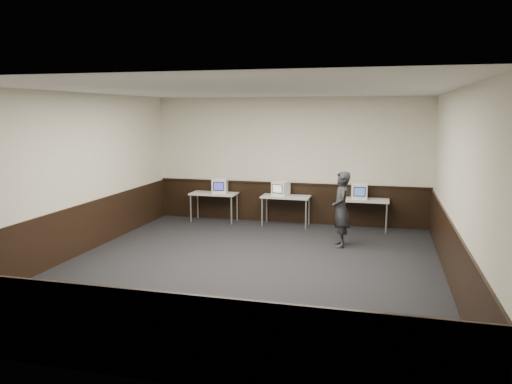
# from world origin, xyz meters

# --- Properties ---
(floor) EXTENTS (8.00, 8.00, 0.00)m
(floor) POSITION_xyz_m (0.00, 0.00, 0.00)
(floor) COLOR black
(floor) RESTS_ON ground
(ceiling) EXTENTS (8.00, 8.00, 0.00)m
(ceiling) POSITION_xyz_m (0.00, 0.00, 3.20)
(ceiling) COLOR white
(ceiling) RESTS_ON back_wall
(back_wall) EXTENTS (7.00, 0.00, 7.00)m
(back_wall) POSITION_xyz_m (0.00, 4.00, 1.60)
(back_wall) COLOR silver
(back_wall) RESTS_ON ground
(front_wall) EXTENTS (7.00, 0.00, 7.00)m
(front_wall) POSITION_xyz_m (0.00, -4.00, 1.60)
(front_wall) COLOR silver
(front_wall) RESTS_ON ground
(left_wall) EXTENTS (0.00, 8.00, 8.00)m
(left_wall) POSITION_xyz_m (-3.50, 0.00, 1.60)
(left_wall) COLOR silver
(left_wall) RESTS_ON ground
(right_wall) EXTENTS (0.00, 8.00, 8.00)m
(right_wall) POSITION_xyz_m (3.50, 0.00, 1.60)
(right_wall) COLOR silver
(right_wall) RESTS_ON ground
(wainscot_back) EXTENTS (6.98, 0.04, 1.00)m
(wainscot_back) POSITION_xyz_m (0.00, 3.98, 0.50)
(wainscot_back) COLOR black
(wainscot_back) RESTS_ON back_wall
(wainscot_front) EXTENTS (6.98, 0.04, 1.00)m
(wainscot_front) POSITION_xyz_m (0.00, -3.98, 0.50)
(wainscot_front) COLOR black
(wainscot_front) RESTS_ON front_wall
(wainscot_left) EXTENTS (0.04, 7.98, 1.00)m
(wainscot_left) POSITION_xyz_m (-3.48, 0.00, 0.50)
(wainscot_left) COLOR black
(wainscot_left) RESTS_ON left_wall
(wainscot_right) EXTENTS (0.04, 7.98, 1.00)m
(wainscot_right) POSITION_xyz_m (3.48, 0.00, 0.50)
(wainscot_right) COLOR black
(wainscot_right) RESTS_ON right_wall
(wainscot_rail) EXTENTS (6.98, 0.06, 0.04)m
(wainscot_rail) POSITION_xyz_m (0.00, 3.96, 1.02)
(wainscot_rail) COLOR black
(wainscot_rail) RESTS_ON wainscot_back
(desk_left) EXTENTS (1.20, 0.60, 0.75)m
(desk_left) POSITION_xyz_m (-1.90, 3.60, 0.68)
(desk_left) COLOR beige
(desk_left) RESTS_ON ground
(desk_center) EXTENTS (1.20, 0.60, 0.75)m
(desk_center) POSITION_xyz_m (0.00, 3.60, 0.68)
(desk_center) COLOR beige
(desk_center) RESTS_ON ground
(desk_right) EXTENTS (1.20, 0.60, 0.75)m
(desk_right) POSITION_xyz_m (1.90, 3.60, 0.68)
(desk_right) COLOR beige
(desk_right) RESTS_ON ground
(emac_left) EXTENTS (0.44, 0.46, 0.38)m
(emac_left) POSITION_xyz_m (-1.73, 3.59, 0.94)
(emac_left) COLOR white
(emac_left) RESTS_ON desk_left
(emac_center) EXTENTS (0.44, 0.46, 0.36)m
(emac_center) POSITION_xyz_m (-0.13, 3.61, 0.93)
(emac_center) COLOR white
(emac_center) RESTS_ON desk_center
(emac_right) EXTENTS (0.41, 0.43, 0.37)m
(emac_right) POSITION_xyz_m (1.79, 3.62, 0.94)
(emac_right) COLOR white
(emac_right) RESTS_ON desk_right
(person) EXTENTS (0.48, 0.64, 1.60)m
(person) POSITION_xyz_m (1.51, 1.94, 0.80)
(person) COLOR #222327
(person) RESTS_ON ground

